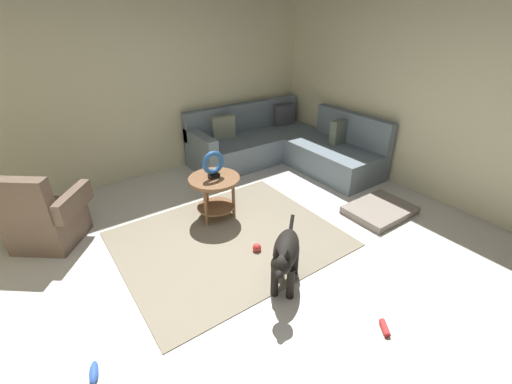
# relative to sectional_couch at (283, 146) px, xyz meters

# --- Properties ---
(ground_plane) EXTENTS (6.00, 6.00, 0.10)m
(ground_plane) POSITION_rel_sectional_couch_xyz_m (-1.99, -2.01, -0.34)
(ground_plane) COLOR silver
(wall_back) EXTENTS (6.00, 0.12, 2.70)m
(wall_back) POSITION_rel_sectional_couch_xyz_m (-1.99, 0.93, 1.06)
(wall_back) COLOR beige
(wall_back) RESTS_ON ground_plane
(wall_right) EXTENTS (0.12, 6.00, 2.70)m
(wall_right) POSITION_rel_sectional_couch_xyz_m (0.95, -2.01, 1.06)
(wall_right) COLOR beige
(wall_right) RESTS_ON ground_plane
(area_rug) EXTENTS (2.30, 1.90, 0.01)m
(area_rug) POSITION_rel_sectional_couch_xyz_m (-1.84, -1.31, -0.29)
(area_rug) COLOR gray
(area_rug) RESTS_ON ground_plane
(sectional_couch) EXTENTS (2.20, 2.25, 0.88)m
(sectional_couch) POSITION_rel_sectional_couch_xyz_m (0.00, 0.00, 0.00)
(sectional_couch) COLOR slate
(sectional_couch) RESTS_ON ground_plane
(armchair) EXTENTS (1.00, 0.97, 0.88)m
(armchair) POSITION_rel_sectional_couch_xyz_m (-3.47, -0.25, 0.03)
(armchair) COLOR brown
(armchair) RESTS_ON ground_plane
(side_table) EXTENTS (0.60, 0.60, 0.54)m
(side_table) POSITION_rel_sectional_couch_xyz_m (-1.72, -0.83, 0.12)
(side_table) COLOR brown
(side_table) RESTS_ON ground_plane
(torus_sculpture) EXTENTS (0.28, 0.08, 0.33)m
(torus_sculpture) POSITION_rel_sectional_couch_xyz_m (-1.72, -0.83, 0.42)
(torus_sculpture) COLOR black
(torus_sculpture) RESTS_ON side_table
(dog_bed_mat) EXTENTS (0.80, 0.60, 0.09)m
(dog_bed_mat) POSITION_rel_sectional_couch_xyz_m (-0.01, -1.93, -0.25)
(dog_bed_mat) COLOR gray
(dog_bed_mat) RESTS_ON ground_plane
(dog) EXTENTS (0.67, 0.60, 0.63)m
(dog) POSITION_rel_sectional_couch_xyz_m (-1.81, -2.24, 0.09)
(dog) COLOR black
(dog) RESTS_ON ground_plane
(dog_toy_ball) EXTENTS (0.09, 0.09, 0.09)m
(dog_toy_ball) POSITION_rel_sectional_couch_xyz_m (-1.71, -1.67, -0.25)
(dog_toy_ball) COLOR red
(dog_toy_ball) RESTS_ON ground_plane
(dog_toy_rope) EXTENTS (0.13, 0.15, 0.05)m
(dog_toy_rope) POSITION_rel_sectional_couch_xyz_m (-1.46, -3.07, -0.27)
(dog_toy_rope) COLOR red
(dog_toy_rope) RESTS_ON ground_plane
(dog_toy_bone) EXTENTS (0.11, 0.19, 0.06)m
(dog_toy_bone) POSITION_rel_sectional_couch_xyz_m (-3.44, -2.14, -0.26)
(dog_toy_bone) COLOR blue
(dog_toy_bone) RESTS_ON ground_plane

